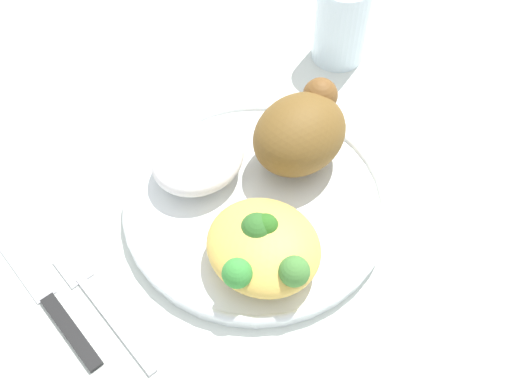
{
  "coord_description": "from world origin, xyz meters",
  "views": [
    {
      "loc": [
        -0.23,
        -0.23,
        0.48
      ],
      "look_at": [
        0.0,
        0.0,
        0.03
      ],
      "focal_mm": 43.79,
      "sensor_mm": 36.0,
      "label": 1
    }
  ],
  "objects": [
    {
      "name": "ground_plane",
      "position": [
        0.0,
        0.0,
        0.0
      ],
      "size": [
        2.0,
        2.0,
        0.0
      ],
      "primitive_type": "plane",
      "color": "silver"
    },
    {
      "name": "plate",
      "position": [
        0.0,
        0.0,
        0.01
      ],
      "size": [
        0.25,
        0.25,
        0.02
      ],
      "color": "white",
      "rests_on": "ground_plane"
    },
    {
      "name": "roasted_chicken",
      "position": [
        0.07,
        0.01,
        0.05
      ],
      "size": [
        0.1,
        0.08,
        0.07
      ],
      "color": "brown",
      "rests_on": "plate"
    },
    {
      "name": "rice_pile",
      "position": [
        -0.01,
        0.06,
        0.03
      ],
      "size": [
        0.09,
        0.08,
        0.04
      ],
      "primitive_type": "ellipsoid",
      "color": "white",
      "rests_on": "plate"
    },
    {
      "name": "mac_cheese_with_broccoli",
      "position": [
        -0.04,
        -0.05,
        0.04
      ],
      "size": [
        0.1,
        0.1,
        0.04
      ],
      "color": "#E5B951",
      "rests_on": "plate"
    },
    {
      "name": "fork",
      "position": [
        -0.16,
        0.02,
        0.0
      ],
      "size": [
        0.03,
        0.14,
        0.01
      ],
      "color": "#B2B2B7",
      "rests_on": "ground_plane"
    },
    {
      "name": "knife",
      "position": [
        -0.19,
        0.06,
        0.0
      ],
      "size": [
        0.03,
        0.19,
        0.01
      ],
      "color": "black",
      "rests_on": "ground_plane"
    },
    {
      "name": "water_glass",
      "position": [
        0.21,
        0.08,
        0.05
      ],
      "size": [
        0.06,
        0.06,
        0.09
      ],
      "primitive_type": "cylinder",
      "color": "silver",
      "rests_on": "ground_plane"
    }
  ]
}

